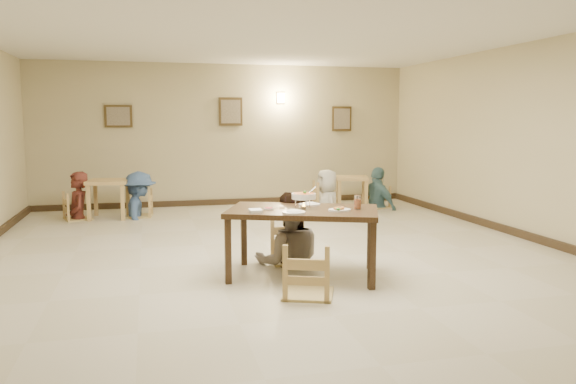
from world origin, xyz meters
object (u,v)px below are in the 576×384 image
object	(u,v)px
main_table	(303,216)
bg_table_right	(352,183)
curry_warmer	(304,196)
chair_near	(308,245)
bg_chair_rl	(327,183)
bg_chair_lr	(139,191)
drink_glass	(358,203)
bg_diner_a	(76,172)
bg_table_left	(108,187)
bg_chair_rr	(378,187)
bg_diner_b	(138,172)
bg_chair_ll	(77,194)
main_diner	(289,192)
chair_far	(291,223)
bg_diner_c	(327,170)
bg_diner_d	(378,167)

from	to	relation	value
main_table	bg_table_right	bearing A→B (deg)	84.89
curry_warmer	bg_table_right	bearing A→B (deg)	63.36
chair_near	curry_warmer	distance (m)	0.83
chair_near	bg_chair_rl	xyz separation A→B (m)	(1.95, 5.36, 0.00)
bg_table_right	bg_chair_lr	size ratio (longest dim) A/B	0.85
main_table	drink_glass	world-z (taller)	drink_glass
bg_diner_a	chair_near	bearing A→B (deg)	16.93
bg_table_left	bg_chair_lr	bearing A→B (deg)	1.64
curry_warmer	drink_glass	distance (m)	0.63
bg_chair_lr	bg_chair_rr	size ratio (longest dim) A/B	1.13
bg_diner_b	bg_chair_ll	bearing A→B (deg)	92.51
bg_table_left	main_diner	bearing A→B (deg)	-58.73
bg_chair_rl	bg_chair_rr	bearing A→B (deg)	-86.93
chair_far	bg_diner_b	size ratio (longest dim) A/B	0.60
bg_table_left	chair_near	bearing A→B (deg)	-66.75
bg_chair_ll	bg_table_left	bearing A→B (deg)	-104.78
curry_warmer	bg_diner_c	size ratio (longest dim) A/B	0.19
drink_glass	bg_chair_ll	world-z (taller)	bg_chair_ll
bg_table_left	bg_diner_d	xyz separation A→B (m)	(5.37, -0.07, 0.27)
bg_chair_ll	bg_diner_d	xyz separation A→B (m)	(5.92, -0.04, 0.37)
bg_table_right	chair_far	bearing A→B (deg)	-120.28
main_table	bg_table_right	distance (m)	5.25
drink_glass	bg_diner_b	size ratio (longest dim) A/B	0.09
bg_table_right	bg_diner_a	world-z (taller)	bg_diner_a
chair_near	bg_diner_c	xyz separation A→B (m)	(1.95, 5.36, 0.28)
bg_diner_d	chair_near	bearing A→B (deg)	127.70
bg_chair_rl	bg_diner_b	world-z (taller)	bg_diner_b
main_table	bg_diner_a	xyz separation A→B (m)	(-3.01, 4.64, 0.16)
chair_near	bg_diner_b	distance (m)	5.70
bg_table_left	main_table	bearing A→B (deg)	-62.27
bg_diner_c	bg_table_right	bearing A→B (deg)	89.32
bg_chair_ll	bg_diner_c	bearing A→B (deg)	-108.18
bg_diner_c	bg_diner_d	distance (m)	1.10
bg_chair_lr	bg_chair_rr	world-z (taller)	bg_chair_lr
bg_table_right	drink_glass	bearing A→B (deg)	-109.84
main_diner	bg_diner_a	world-z (taller)	main_diner
curry_warmer	bg_chair_ll	xyz separation A→B (m)	(-3.01, 4.65, -0.47)
bg_table_right	bg_chair_rr	xyz separation A→B (m)	(0.55, -0.07, -0.10)
bg_diner_b	bg_diner_d	world-z (taller)	bg_diner_b
bg_chair_lr	bg_diner_c	distance (m)	3.74
chair_far	bg_diner_c	bearing A→B (deg)	68.11
bg_table_right	bg_chair_rl	world-z (taller)	bg_chair_rl
chair_near	bg_diner_a	xyz separation A→B (m)	(-2.87, 5.36, 0.34)
bg_chair_rr	bg_diner_d	xyz separation A→B (m)	(0.00, 0.00, 0.42)
chair_near	bg_table_left	bearing A→B (deg)	-45.34
curry_warmer	bg_diner_a	bearing A→B (deg)	122.92
bg_table_left	bg_chair_rl	world-z (taller)	bg_chair_rl
main_table	chair_far	distance (m)	0.72
bg_chair_ll	chair_near	bearing A→B (deg)	-170.08
curry_warmer	bg_chair_lr	xyz separation A→B (m)	(-1.92, 4.70, -0.46)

